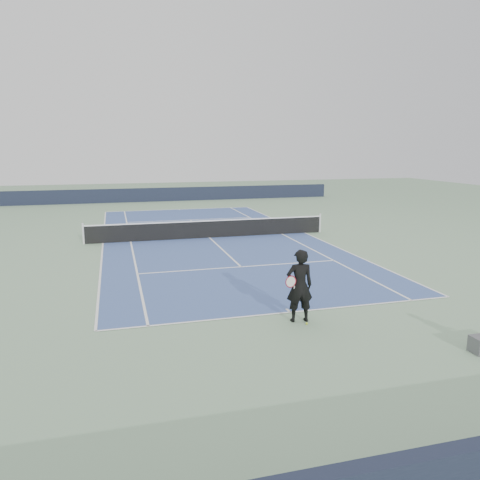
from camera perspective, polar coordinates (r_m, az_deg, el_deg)
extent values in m
plane|color=gray|center=(25.04, -3.74, 0.26)|extent=(80.00, 80.00, 0.00)
cube|color=#3C548E|center=(25.04, -3.74, 0.27)|extent=(10.97, 23.77, 0.01)
cylinder|color=silver|center=(24.52, -18.57, 0.72)|extent=(0.10, 0.10, 1.07)
cylinder|color=silver|center=(26.93, 9.72, 2.06)|extent=(0.10, 0.10, 1.07)
cube|color=black|center=(24.96, -3.75, 1.30)|extent=(12.80, 0.03, 0.90)
cube|color=white|center=(24.88, -3.77, 2.36)|extent=(12.80, 0.04, 0.06)
cube|color=black|center=(42.47, -8.58, 5.53)|extent=(30.00, 0.25, 1.20)
imported|color=black|center=(13.05, 7.27, -5.55)|extent=(0.83, 0.63, 2.05)
torus|color=maroon|center=(12.86, 6.21, -5.07)|extent=(0.34, 0.18, 0.36)
cylinder|color=white|center=(12.86, 6.21, -5.07)|extent=(0.29, 0.14, 0.32)
cylinder|color=white|center=(13.00, 6.63, -6.09)|extent=(0.08, 0.13, 0.27)
sphere|color=#C1D52B|center=(13.14, 8.14, -10.04)|extent=(0.07, 0.07, 0.07)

